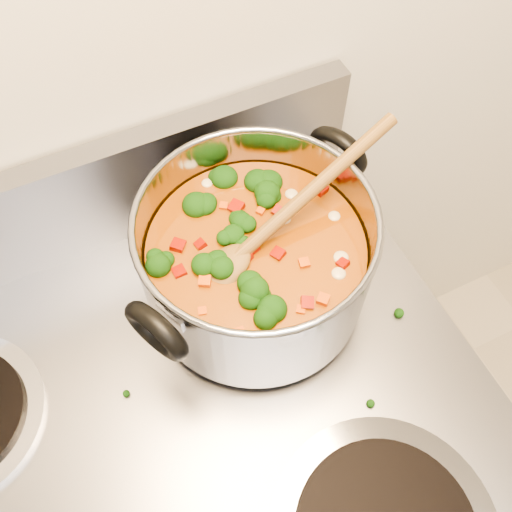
{
  "coord_description": "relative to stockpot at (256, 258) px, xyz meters",
  "views": [
    {
      "loc": [
        0.08,
        1.01,
        1.56
      ],
      "look_at": [
        0.23,
        1.31,
        1.01
      ],
      "focal_mm": 40.0,
      "sensor_mm": 36.0,
      "label": 1
    }
  ],
  "objects": [
    {
      "name": "stockpot",
      "position": [
        0.0,
        0.0,
        0.0
      ],
      "size": [
        0.32,
        0.27,
        0.16
      ],
      "rotation": [
        0.0,
        0.0,
        0.43
      ],
      "color": "gray",
      "rests_on": "electric_range"
    },
    {
      "name": "wooden_spoon",
      "position": [
        0.02,
        0.0,
        0.04
      ],
      "size": [
        0.28,
        0.09,
        0.11
      ],
      "rotation": [
        0.0,
        0.0,
        0.22
      ],
      "color": "brown",
      "rests_on": "stockpot"
    },
    {
      "name": "cooktop_crumbs",
      "position": [
        -0.08,
        -0.02,
        -0.08
      ],
      "size": [
        0.2,
        0.34,
        0.01
      ],
      "color": "black",
      "rests_on": "electric_range"
    }
  ]
}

